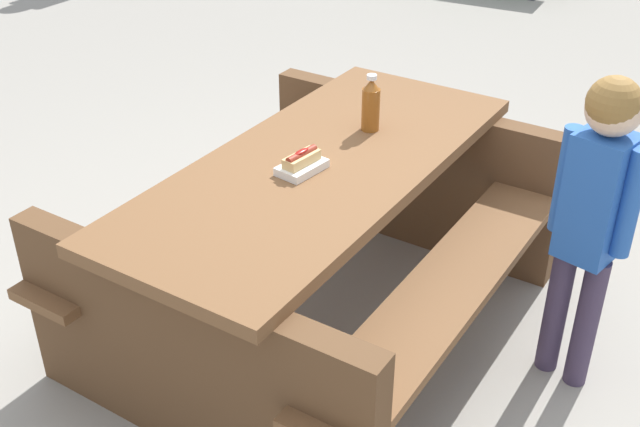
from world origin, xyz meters
TOP-DOWN VIEW (x-y plane):
  - ground_plane at (0.00, 0.00)m, footprint 30.00×30.00m
  - picnic_table at (0.00, 0.00)m, footprint 2.17×1.92m
  - soda_bottle at (-0.32, -0.09)m, footprint 0.07×0.07m
  - hotdog_tray at (0.10, 0.02)m, footprint 0.20×0.15m
  - child_in_coat at (-0.54, 0.80)m, footprint 0.19×0.29m

SIDE VIEW (x-z plane):
  - ground_plane at x=0.00m, z-range 0.00..0.00m
  - picnic_table at x=0.00m, z-range 0.07..0.82m
  - child_in_coat at x=-0.54m, z-range 0.17..1.36m
  - hotdog_tray at x=0.10m, z-range 0.74..0.82m
  - soda_bottle at x=-0.32m, z-range 0.74..0.97m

